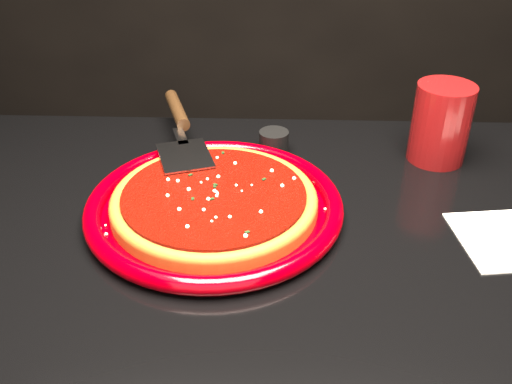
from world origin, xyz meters
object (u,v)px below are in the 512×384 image
at_px(plate, 215,206).
at_px(ramekin, 274,142).
at_px(cup, 441,123).
at_px(pizza_server, 182,128).

height_order(plate, ramekin, ramekin).
bearing_deg(cup, pizza_server, 179.18).
bearing_deg(plate, pizza_server, 111.40).
distance_m(plate, cup, 0.41).
bearing_deg(plate, ramekin, 66.26).
xyz_separation_m(plate, pizza_server, (-0.07, 0.19, 0.03)).
xyz_separation_m(pizza_server, cup, (0.44, -0.01, 0.02)).
height_order(cup, ramekin, cup).
bearing_deg(cup, plate, -153.53).
height_order(plate, cup, cup).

